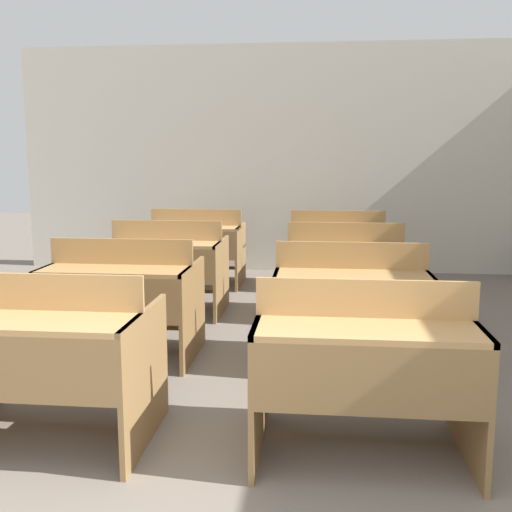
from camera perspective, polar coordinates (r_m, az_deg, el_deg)
wall_back at (r=8.10m, az=2.77°, el=9.14°), size 7.17×0.06×2.99m
bench_front_left at (r=3.38m, az=-19.51°, el=-8.90°), size 1.09×0.82×0.92m
bench_front_right at (r=3.10m, az=10.22°, el=-10.17°), size 1.09×0.82×0.92m
bench_second_left at (r=4.64m, az=-12.61°, el=-3.75°), size 1.09×0.82×0.92m
bench_second_right at (r=4.40m, az=9.00°, el=-4.34°), size 1.09×0.82×0.92m
bench_third_left at (r=5.91m, az=-8.47°, el=-0.85°), size 1.09×0.82×0.92m
bench_third_right at (r=5.72m, az=8.46°, el=-1.19°), size 1.09×0.82×0.92m
bench_back_left at (r=7.21m, az=-5.71°, el=1.01°), size 1.09×0.82×0.92m
bench_back_right at (r=7.04m, az=7.75°, el=0.78°), size 1.09×0.82×0.92m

